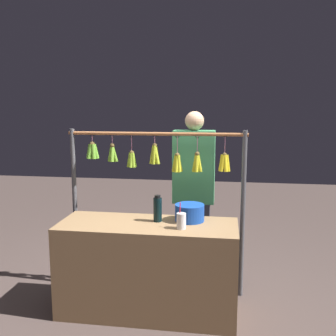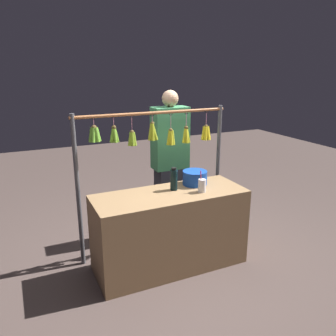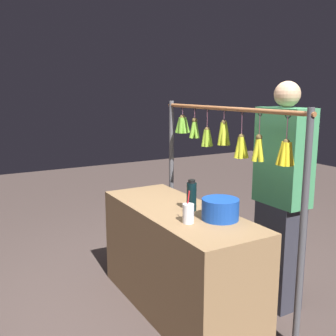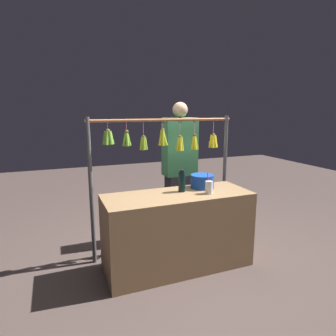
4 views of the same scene
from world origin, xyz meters
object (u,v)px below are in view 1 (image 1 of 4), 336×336
water_bottle (158,209)px  drink_cup (181,221)px  vendor_person (194,198)px  blue_bucket (190,213)px

water_bottle → drink_cup: water_bottle is taller
water_bottle → vendor_person: 0.70m
drink_cup → vendor_person: bearing=-92.4°
water_bottle → vendor_person: vendor_person is taller
water_bottle → vendor_person: size_ratio=0.13×
blue_bucket → vendor_person: vendor_person is taller
blue_bucket → drink_cup: (0.05, 0.23, -0.01)m
vendor_person → drink_cup: bearing=87.6°
water_bottle → drink_cup: 0.29m
drink_cup → blue_bucket: bearing=-101.5°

